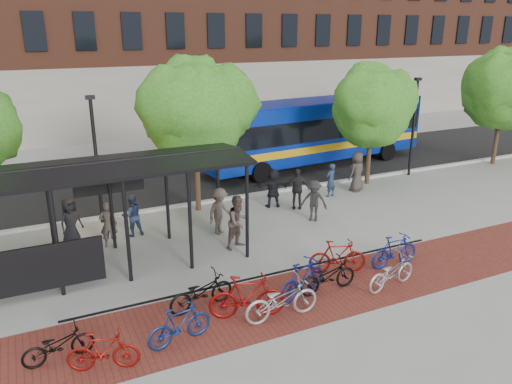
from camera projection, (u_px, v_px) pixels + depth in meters
name	position (u px, v px, depth m)	size (l,w,h in m)	color
ground	(296.00, 225.00, 20.07)	(160.00, 160.00, 0.00)	#9E9E99
asphalt_street	(223.00, 174.00, 26.93)	(160.00, 8.00, 0.01)	black
curb	(254.00, 194.00, 23.48)	(160.00, 0.25, 0.12)	#B7B7B2
brick_strip	(321.00, 292.00, 14.97)	(24.00, 3.00, 0.01)	maroon
bike_rack_rail	(269.00, 288.00, 15.21)	(12.00, 0.05, 0.95)	black
bus_shelter	(77.00, 182.00, 15.41)	(10.60, 3.07, 3.60)	black
tree_b	(196.00, 107.00, 20.36)	(5.15, 4.20, 6.47)	#382619
tree_c	(373.00, 103.00, 24.14)	(4.66, 3.80, 5.92)	#382619
tree_d	(505.00, 85.00, 27.66)	(5.39, 4.40, 6.55)	#382619
lamp_post_left	(96.00, 157.00, 19.45)	(0.35, 0.20, 5.12)	black
lamp_post_right	(414.00, 124.00, 25.95)	(0.35, 0.20, 5.12)	black
bus	(314.00, 128.00, 28.15)	(13.88, 4.31, 3.69)	#08259A
bike_0	(58.00, 345.00, 11.77)	(0.58, 1.66, 0.87)	black
bike_1	(103.00, 351.00, 11.43)	(0.47, 1.66, 1.00)	maroon
bike_3	(179.00, 325.00, 12.41)	(0.49, 1.73, 1.04)	navy
bike_4	(201.00, 292.00, 13.96)	(0.68, 1.96, 1.03)	black
bike_5	(247.00, 297.00, 13.49)	(0.59, 2.10, 1.26)	maroon
bike_6	(282.00, 300.00, 13.46)	(0.75, 2.16, 1.13)	#A2A3A5
bike_7	(302.00, 279.00, 14.55)	(0.54, 1.92, 1.16)	navy
bike_8	(328.00, 276.00, 14.86)	(0.67, 1.93, 1.01)	black
bike_9	(337.00, 256.00, 16.01)	(0.53, 1.87, 1.12)	maroon
bike_10	(391.00, 272.00, 15.09)	(0.67, 1.92, 1.01)	#AEAEB0
bike_11	(394.00, 251.00, 16.44)	(0.52, 1.84, 1.11)	navy
pedestrian_0	(71.00, 222.00, 17.88)	(0.89, 0.58, 1.82)	black
pedestrian_1	(108.00, 225.00, 17.80)	(0.62, 0.41, 1.71)	#433C36
pedestrian_2	(132.00, 215.00, 18.78)	(0.80, 0.62, 1.65)	#21314E
pedestrian_3	(220.00, 211.00, 18.93)	(1.18, 0.68, 1.82)	#51463C
pedestrian_4	(297.00, 189.00, 21.62)	(1.05, 0.44, 1.79)	black
pedestrian_5	(273.00, 188.00, 21.80)	(1.62, 0.52, 1.75)	black
pedestrian_6	(357.00, 172.00, 23.89)	(0.94, 0.61, 1.93)	#3A322E
pedestrian_7	(331.00, 180.00, 23.16)	(0.58, 0.38, 1.59)	#1E2E47
pedestrian_8	(238.00, 222.00, 17.71)	(0.95, 0.74, 1.96)	brown
pedestrian_9	(314.00, 201.00, 20.22)	(1.11, 0.64, 1.72)	black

